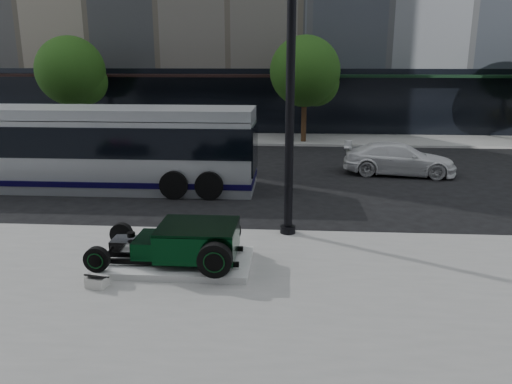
# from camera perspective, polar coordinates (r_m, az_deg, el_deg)

# --- Properties ---
(ground) EXTENTS (120.00, 120.00, 0.00)m
(ground) POSITION_cam_1_polar(r_m,az_deg,el_deg) (15.43, 2.69, -2.31)
(ground) COLOR black
(ground) RESTS_ON ground
(sidewalk_far) EXTENTS (70.00, 4.00, 0.12)m
(sidewalk_far) POSITION_cam_1_polar(r_m,az_deg,el_deg) (29.09, 3.40, 6.04)
(sidewalk_far) COLOR gray
(sidewalk_far) RESTS_ON ground
(street_trees) EXTENTS (29.80, 3.80, 5.70)m
(street_trees) POSITION_cam_1_polar(r_m,az_deg,el_deg) (27.82, 5.92, 13.26)
(street_trees) COLOR black
(street_trees) RESTS_ON sidewalk_far
(display_plinth) EXTENTS (3.40, 1.80, 0.15)m
(display_plinth) POSITION_cam_1_polar(r_m,az_deg,el_deg) (11.40, -9.30, -7.89)
(display_plinth) COLOR silver
(display_plinth) RESTS_ON sidewalk_near
(hot_rod) EXTENTS (3.22, 2.00, 0.81)m
(hot_rod) POSITION_cam_1_polar(r_m,az_deg,el_deg) (11.14, -7.74, -5.59)
(hot_rod) COLOR black
(hot_rod) RESTS_ON display_plinth
(info_plaque) EXTENTS (0.45, 0.37, 0.31)m
(info_plaque) POSITION_cam_1_polar(r_m,az_deg,el_deg) (10.72, -17.71, -9.68)
(info_plaque) COLOR silver
(info_plaque) RESTS_ON sidewalk_near
(lamppost) EXTENTS (0.41, 0.41, 7.41)m
(lamppost) POSITION_cam_1_polar(r_m,az_deg,el_deg) (12.57, 3.91, 10.21)
(lamppost) COLOR black
(lamppost) RESTS_ON sidewalk_near
(transit_bus) EXTENTS (12.12, 2.88, 2.92)m
(transit_bus) POSITION_cam_1_polar(r_m,az_deg,el_deg) (19.03, -18.59, 4.85)
(transit_bus) COLOR #A5A9AF
(transit_bus) RESTS_ON ground
(white_sedan) EXTENTS (4.64, 2.39, 1.29)m
(white_sedan) POSITION_cam_1_polar(r_m,az_deg,el_deg) (21.12, 16.03, 3.67)
(white_sedan) COLOR white
(white_sedan) RESTS_ON ground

